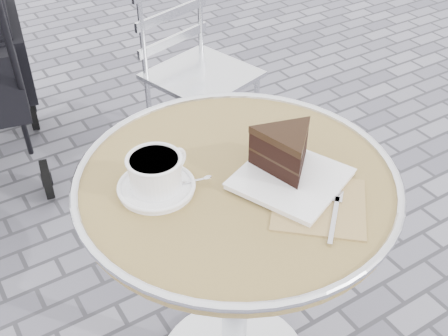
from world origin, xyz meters
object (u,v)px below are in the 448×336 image
cake_plate_set (288,157)px  cappuccino_set (156,176)px  bistro_chair (186,49)px  cafe_table (236,232)px

cake_plate_set → cappuccino_set: bearing=134.4°
cake_plate_set → bistro_chair: bearing=50.0°
cappuccino_set → cake_plate_set: (0.26, -0.11, 0.01)m
cafe_table → cappuccino_set: cappuccino_set is taller
cake_plate_set → bistro_chair: 1.15m
cafe_table → cake_plate_set: bearing=-28.9°
cafe_table → bistro_chair: 1.10m
cappuccino_set → bistro_chair: 1.16m
cafe_table → cappuccino_set: (-0.17, 0.06, 0.20)m
bistro_chair → cappuccino_set: bearing=-137.3°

